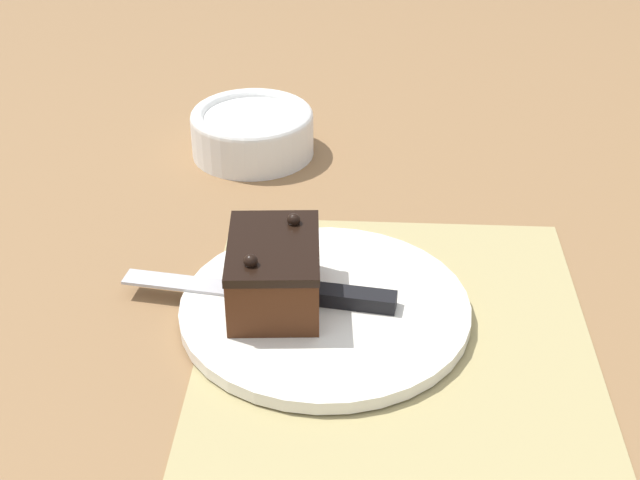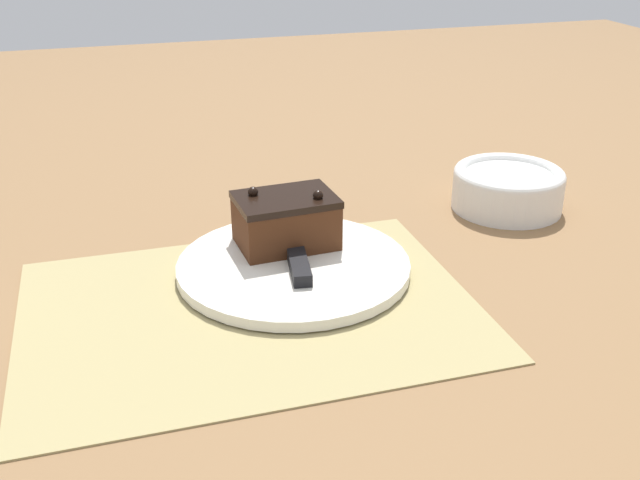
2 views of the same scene
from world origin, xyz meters
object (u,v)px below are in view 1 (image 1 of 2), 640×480
at_px(serving_knife, 304,294).
at_px(chocolate_cake, 274,272).
at_px(small_bowl, 252,130).
at_px(cake_plate, 325,309).

bearing_deg(serving_knife, chocolate_cake, 104.07).
bearing_deg(small_bowl, serving_knife, 14.81).
xyz_separation_m(chocolate_cake, small_bowl, (-0.32, -0.06, -0.02)).
bearing_deg(serving_knife, cake_plate, -99.20).
distance_m(chocolate_cake, small_bowl, 0.33).
distance_m(chocolate_cake, serving_knife, 0.04).
height_order(chocolate_cake, small_bowl, chocolate_cake).
bearing_deg(chocolate_cake, cake_plate, 85.89).
distance_m(serving_knife, small_bowl, 0.33).
relative_size(chocolate_cake, serving_knife, 0.46).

